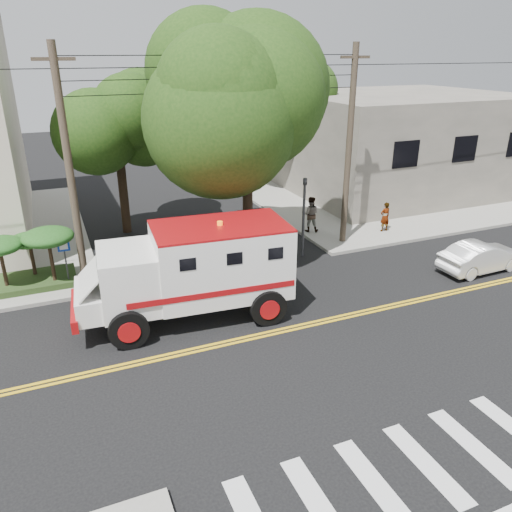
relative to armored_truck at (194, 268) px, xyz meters
name	(u,v)px	position (x,y,z in m)	size (l,w,h in m)	color
ground	(279,331)	(2.24, -2.06, -1.87)	(100.00, 100.00, 0.00)	black
sidewalk_ne	(377,191)	(15.74, 11.44, -1.80)	(17.00, 17.00, 0.15)	gray
building_right	(395,141)	(17.24, 11.94, 1.28)	(14.00, 12.00, 6.00)	#645E55
utility_pole_left	(70,175)	(-3.36, 3.94, 2.63)	(0.28, 0.28, 9.00)	#382D23
utility_pole_right	(349,150)	(8.54, 4.14, 2.63)	(0.28, 0.28, 9.00)	#382D23
tree_main	(260,90)	(4.18, 4.14, 5.33)	(6.08, 5.70, 9.85)	black
tree_left	(123,117)	(-0.44, 9.72, 3.86)	(4.48, 4.20, 7.70)	black
tree_right	(301,95)	(11.09, 13.71, 4.22)	(4.80, 4.50, 8.20)	black
traffic_signal	(304,209)	(6.04, 3.54, 0.35)	(0.15, 0.18, 3.60)	#3F3F42
accessibility_sign	(65,256)	(-3.96, 4.11, -0.51)	(0.45, 0.10, 2.02)	#3F3F42
palm_planter	(29,250)	(-5.19, 4.56, -0.22)	(3.52, 2.63, 2.36)	#1E3314
armored_truck	(194,268)	(0.00, 0.00, 0.00)	(7.41, 3.40, 3.29)	white
parked_sedan	(482,257)	(12.19, -0.89, -1.24)	(1.33, 3.82, 1.26)	silver
pedestrian_a	(385,217)	(11.23, 4.53, -0.97)	(0.55, 0.36, 1.51)	gray
pedestrian_b	(310,214)	(7.74, 5.96, -0.82)	(0.87, 0.68, 1.80)	gray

